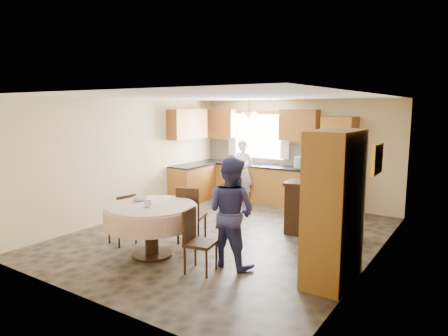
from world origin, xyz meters
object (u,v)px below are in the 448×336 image
at_px(oven_tower, 338,165).
at_px(chair_left, 124,217).
at_px(sideboard, 320,211).
at_px(person_dining, 231,212).
at_px(chair_right, 196,237).
at_px(dining_table, 151,216).
at_px(chair_back, 190,212).
at_px(person_sink, 243,172).
at_px(cupboard, 334,207).

distance_m(oven_tower, chair_left, 4.73).
xyz_separation_m(sideboard, person_dining, (-0.60, -2.08, 0.35)).
distance_m(chair_right, person_dining, 0.63).
xyz_separation_m(oven_tower, dining_table, (-1.59, -4.19, -0.42)).
distance_m(chair_back, person_dining, 1.21).
xyz_separation_m(dining_table, person_sink, (-0.61, 3.80, 0.13)).
xyz_separation_m(dining_table, chair_left, (-0.75, 0.13, -0.16)).
bearing_deg(cupboard, chair_back, 176.92).
bearing_deg(chair_back, person_sink, -93.91).
bearing_deg(person_dining, chair_left, 10.63).
xyz_separation_m(sideboard, chair_left, (-2.59, -2.31, 0.03)).
relative_size(sideboard, dining_table, 0.88).
distance_m(sideboard, dining_table, 3.06).
bearing_deg(person_sink, sideboard, -30.70).
relative_size(dining_table, person_sink, 0.93).
height_order(cupboard, chair_left, cupboard).
distance_m(cupboard, chair_back, 2.57).
bearing_deg(chair_back, sideboard, -153.85).
relative_size(chair_left, chair_right, 0.96).
xyz_separation_m(oven_tower, person_sink, (-2.20, -0.39, -0.29)).
distance_m(oven_tower, dining_table, 4.50).
bearing_deg(dining_table, chair_right, -5.80).
bearing_deg(chair_back, person_dining, 140.73).
distance_m(sideboard, person_dining, 2.19).
distance_m(oven_tower, sideboard, 1.87).
relative_size(dining_table, chair_left, 1.66).
bearing_deg(sideboard, chair_back, -144.77).
xyz_separation_m(oven_tower, chair_left, (-2.35, -4.06, -0.58)).
height_order(chair_right, person_dining, person_dining).
xyz_separation_m(cupboard, person_dining, (-1.42, -0.30, -0.21)).
relative_size(oven_tower, chair_left, 2.45).
distance_m(oven_tower, chair_back, 3.73).
bearing_deg(chair_back, dining_table, 62.23).
bearing_deg(chair_right, cupboard, -77.39).
xyz_separation_m(person_sink, person_dining, (1.85, -3.43, 0.03)).
xyz_separation_m(chair_right, person_dining, (0.29, 0.46, 0.31)).
distance_m(cupboard, dining_table, 2.77).
relative_size(sideboard, chair_back, 1.28).
bearing_deg(chair_right, sideboard, -30.55).
height_order(dining_table, person_dining, person_dining).
bearing_deg(chair_left, person_sink, -171.35).
xyz_separation_m(dining_table, chair_back, (0.14, 0.80, -0.10)).
relative_size(chair_back, person_dining, 0.61).
bearing_deg(chair_left, oven_tower, 160.92).
bearing_deg(oven_tower, cupboard, -73.13).
height_order(chair_left, person_dining, person_dining).
height_order(oven_tower, cupboard, oven_tower).
bearing_deg(sideboard, person_sink, 142.16).
bearing_deg(dining_table, person_sink, 99.09).
height_order(dining_table, person_sink, person_sink).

